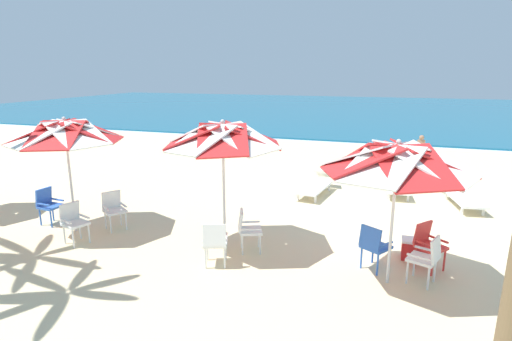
% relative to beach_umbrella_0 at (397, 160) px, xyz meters
% --- Properties ---
extents(ground_plane, '(80.00, 80.00, 0.00)m').
position_rel_beach_umbrella_0_xyz_m(ground_plane, '(0.32, 3.37, -2.17)').
color(ground_plane, beige).
extents(sea, '(80.00, 36.00, 0.10)m').
position_rel_beach_umbrella_0_xyz_m(sea, '(0.32, 32.10, -2.12)').
color(sea, '#19607F').
rests_on(sea, ground).
extents(surf_foam, '(80.00, 0.70, 0.01)m').
position_rel_beach_umbrella_0_xyz_m(surf_foam, '(0.32, 13.80, -2.16)').
color(surf_foam, white).
rests_on(surf_foam, ground).
extents(beach_umbrella_0, '(2.51, 2.51, 2.50)m').
position_rel_beach_umbrella_0_xyz_m(beach_umbrella_0, '(0.00, 0.00, 0.00)').
color(beach_umbrella_0, silver).
rests_on(beach_umbrella_0, ground).
extents(plastic_chair_0, '(0.63, 0.63, 0.87)m').
position_rel_beach_umbrella_0_xyz_m(plastic_chair_0, '(0.66, 0.79, -1.67)').
color(plastic_chair_0, red).
rests_on(plastic_chair_0, ground).
extents(plastic_chair_1, '(0.59, 0.57, 0.87)m').
position_rel_beach_umbrella_0_xyz_m(plastic_chair_1, '(0.60, 0.15, -1.67)').
color(plastic_chair_1, white).
rests_on(plastic_chair_1, ground).
extents(plastic_chair_2, '(0.61, 0.62, 0.87)m').
position_rel_beach_umbrella_0_xyz_m(plastic_chair_2, '(-0.27, 0.40, -1.67)').
color(plastic_chair_2, blue).
rests_on(plastic_chair_2, ground).
extents(beach_umbrella_1, '(2.38, 2.38, 2.65)m').
position_rel_beach_umbrella_0_xyz_m(beach_umbrella_1, '(-3.21, 0.45, 0.14)').
color(beach_umbrella_1, silver).
rests_on(beach_umbrella_1, ground).
extents(plastic_chair_3, '(0.56, 0.58, 0.87)m').
position_rel_beach_umbrella_0_xyz_m(plastic_chair_3, '(-3.06, -0.36, -1.67)').
color(plastic_chair_3, white).
rests_on(plastic_chair_3, ground).
extents(plastic_chair_4, '(0.60, 0.58, 0.87)m').
position_rel_beach_umbrella_0_xyz_m(plastic_chair_4, '(-2.71, 0.43, -1.67)').
color(plastic_chair_4, white).
rests_on(plastic_chair_4, ground).
extents(beach_umbrella_2, '(2.42, 2.42, 2.60)m').
position_rel_beach_umbrella_0_xyz_m(beach_umbrella_2, '(-6.79, 0.22, 0.09)').
color(beach_umbrella_2, silver).
rests_on(beach_umbrella_2, ground).
extents(plastic_chair_5, '(0.51, 0.48, 0.87)m').
position_rel_beach_umbrella_0_xyz_m(plastic_chair_5, '(-7.69, 0.40, -1.67)').
color(plastic_chair_5, blue).
rests_on(plastic_chair_5, ground).
extents(plastic_chair_6, '(0.58, 0.56, 0.87)m').
position_rel_beach_umbrella_0_xyz_m(plastic_chair_6, '(-6.32, -0.31, -1.67)').
color(plastic_chair_6, white).
rests_on(plastic_chair_6, ground).
extents(plastic_chair_7, '(0.63, 0.62, 0.87)m').
position_rel_beach_umbrella_0_xyz_m(plastic_chair_7, '(-6.03, 0.64, -1.67)').
color(plastic_chair_7, white).
rests_on(plastic_chair_7, ground).
extents(sun_lounger_0, '(1.02, 2.22, 0.62)m').
position_rel_beach_umbrella_0_xyz_m(sun_lounger_0, '(1.81, 5.08, -1.89)').
color(sun_lounger_0, white).
rests_on(sun_lounger_0, ground).
extents(sun_lounger_1, '(0.83, 2.20, 0.62)m').
position_rel_beach_umbrella_0_xyz_m(sun_lounger_1, '(0.11, 5.75, -1.89)').
color(sun_lounger_1, white).
rests_on(sun_lounger_1, ground).
extents(sun_lounger_2, '(0.92, 2.21, 0.62)m').
position_rel_beach_umbrella_0_xyz_m(sun_lounger_2, '(-2.12, 4.86, -1.89)').
color(sun_lounger_2, white).
rests_on(sun_lounger_2, ground).
extents(cooler_box, '(0.50, 0.34, 0.40)m').
position_rel_beach_umbrella_0_xyz_m(cooler_box, '(0.47, 1.12, -1.97)').
color(cooler_box, red).
rests_on(cooler_box, ground).
extents(beach_ball, '(0.34, 0.34, 0.34)m').
position_rel_beach_umbrella_0_xyz_m(beach_ball, '(0.99, 7.12, -2.00)').
color(beach_ball, '#2D8C4C').
rests_on(beach_ball, ground).
extents(beachgoer_seated, '(0.30, 0.93, 0.92)m').
position_rel_beach_umbrella_0_xyz_m(beachgoer_seated, '(1.08, 11.71, -1.88)').
color(beachgoer_seated, red).
rests_on(beachgoer_seated, ground).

